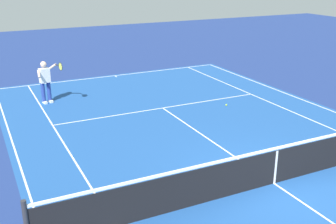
{
  "coord_description": "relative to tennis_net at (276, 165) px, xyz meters",
  "views": [
    {
      "loc": [
        -6.88,
        6.28,
        5.02
      ],
      "look_at": [
        3.61,
        1.14,
        0.9
      ],
      "focal_mm": 43.85,
      "sensor_mm": 36.0,
      "label": 1
    }
  ],
  "objects": [
    {
      "name": "court_line_markings",
      "position": [
        0.0,
        0.0,
        -0.49
      ],
      "size": [
        23.85,
        11.05,
        0.01
      ],
      "color": "white",
      "rests_on": "ground_plane"
    },
    {
      "name": "ground_plane",
      "position": [
        0.0,
        0.0,
        -0.49
      ],
      "size": [
        60.0,
        60.0,
        0.0
      ],
      "primitive_type": "plane",
      "color": "navy"
    },
    {
      "name": "tennis_net",
      "position": [
        0.0,
        0.0,
        0.0
      ],
      "size": [
        0.1,
        11.7,
        1.08
      ],
      "color": "#2D2D33",
      "rests_on": "ground_plane"
    },
    {
      "name": "court_slab",
      "position": [
        0.0,
        0.0,
        -0.49
      ],
      "size": [
        24.2,
        11.4,
        0.0
      ],
      "primitive_type": "cube",
      "color": "#1E4C93",
      "rests_on": "ground_plane"
    },
    {
      "name": "tennis_player_near",
      "position": [
        8.99,
        3.78,
        0.44
      ],
      "size": [
        1.0,
        0.85,
        1.7
      ],
      "color": "navy",
      "rests_on": "ground_plane"
    },
    {
      "name": "tennis_ball",
      "position": [
        5.56,
        -2.32,
        -0.46
      ],
      "size": [
        0.07,
        0.07,
        0.07
      ],
      "primitive_type": "sphere",
      "color": "#CCE01E",
      "rests_on": "ground_plane"
    }
  ]
}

